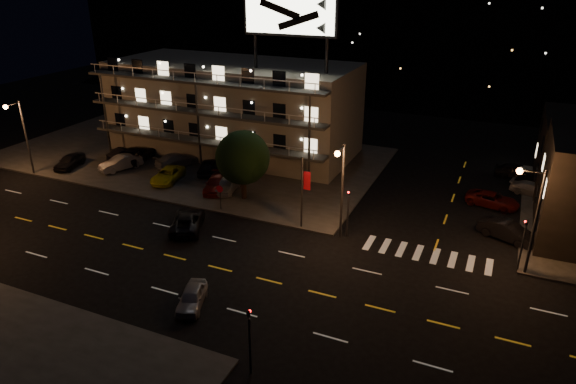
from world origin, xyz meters
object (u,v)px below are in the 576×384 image
at_px(lot_car_7, 177,159).
at_px(road_car_east, 192,297).
at_px(road_car_west, 187,221).
at_px(lot_car_2, 168,175).
at_px(lot_car_4, 228,184).
at_px(tree, 242,159).
at_px(side_car_0, 508,231).

distance_m(lot_car_7, road_car_east, 26.30).
bearing_deg(lot_car_7, road_car_west, 152.57).
bearing_deg(lot_car_2, road_car_west, -56.08).
bearing_deg(lot_car_4, tree, -30.91).
xyz_separation_m(lot_car_7, road_car_east, (15.86, -20.98, -0.23)).
xyz_separation_m(lot_car_7, side_car_0, (34.26, -3.13, -0.10)).
bearing_deg(side_car_0, lot_car_4, 115.67).
distance_m(lot_car_2, lot_car_4, 6.91).
height_order(side_car_0, road_car_east, side_car_0).
bearing_deg(lot_car_7, tree, -179.19).
height_order(lot_car_4, lot_car_7, lot_car_4).
bearing_deg(road_car_east, road_car_west, 105.90).
height_order(lot_car_2, lot_car_4, lot_car_4).
relative_size(lot_car_2, road_car_east, 1.28).
height_order(tree, lot_car_7, tree).
distance_m(tree, lot_car_2, 9.72).
height_order(tree, road_car_east, tree).
xyz_separation_m(road_car_east, road_car_west, (-6.43, 9.03, 0.09)).
relative_size(lot_car_4, road_car_east, 1.15).
distance_m(lot_car_7, road_car_west, 15.23).
bearing_deg(lot_car_7, side_car_0, -160.93).
bearing_deg(lot_car_2, road_car_east, -60.62).
bearing_deg(side_car_0, lot_car_7, 108.72).
distance_m(lot_car_4, road_car_east, 18.52).
relative_size(lot_car_4, side_car_0, 0.92).
xyz_separation_m(tree, road_car_west, (-1.48, -7.21, -3.35)).
relative_size(lot_car_2, road_car_west, 0.91).
distance_m(lot_car_4, road_car_west, 8.08).
relative_size(lot_car_4, lot_car_7, 0.87).
bearing_deg(tree, road_car_east, -73.06).
relative_size(lot_car_7, road_car_east, 1.33).
distance_m(tree, lot_car_4, 3.98).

